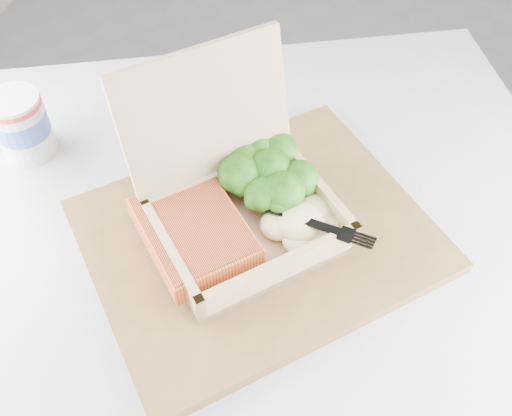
% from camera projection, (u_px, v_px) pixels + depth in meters
% --- Properties ---
extents(cafe_table, '(1.14, 1.14, 0.76)m').
position_uv_depth(cafe_table, '(245.00, 358.00, 0.80)').
color(cafe_table, black).
rests_on(cafe_table, floor).
extents(serving_tray, '(0.49, 0.48, 0.02)m').
position_uv_depth(serving_tray, '(258.00, 236.00, 0.68)').
color(serving_tray, brown).
rests_on(serving_tray, cafe_table).
extents(takeout_container, '(0.28, 0.28, 0.19)m').
position_uv_depth(takeout_container, '(235.00, 192.00, 0.65)').
color(takeout_container, tan).
rests_on(takeout_container, serving_tray).
extents(salmon_fillet, '(0.17, 0.17, 0.03)m').
position_uv_depth(salmon_fillet, '(194.00, 232.00, 0.64)').
color(salmon_fillet, orange).
rests_on(salmon_fillet, takeout_container).
extents(broccoli_pile, '(0.13, 0.13, 0.05)m').
position_uv_depth(broccoli_pile, '(270.00, 175.00, 0.68)').
color(broccoli_pile, '#327C1B').
rests_on(broccoli_pile, takeout_container).
extents(mashed_potatoes, '(0.09, 0.08, 0.03)m').
position_uv_depth(mashed_potatoes, '(300.00, 222.00, 0.65)').
color(mashed_potatoes, beige).
rests_on(mashed_potatoes, takeout_container).
extents(plastic_fork, '(0.14, 0.05, 0.01)m').
position_uv_depth(plastic_fork, '(285.00, 213.00, 0.64)').
color(plastic_fork, black).
rests_on(plastic_fork, mashed_potatoes).
extents(paper_cup, '(0.07, 0.07, 0.09)m').
position_uv_depth(paper_cup, '(21.00, 124.00, 0.74)').
color(paper_cup, silver).
rests_on(paper_cup, cafe_table).
extents(receipt, '(0.13, 0.17, 0.00)m').
position_uv_depth(receipt, '(225.00, 134.00, 0.80)').
color(receipt, white).
rests_on(receipt, cafe_table).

